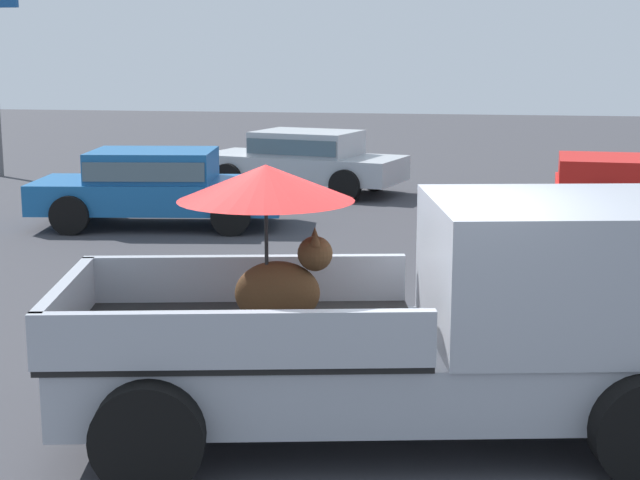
# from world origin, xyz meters

# --- Properties ---
(ground_plane) EXTENTS (80.00, 80.00, 0.00)m
(ground_plane) POSITION_xyz_m (0.00, 0.00, 0.00)
(ground_plane) COLOR #38383D
(pickup_truck_main) EXTENTS (5.33, 3.07, 2.17)m
(pickup_truck_main) POSITION_xyz_m (0.42, 0.10, 0.98)
(pickup_truck_main) COLOR black
(pickup_truck_main) RESTS_ON ground
(parked_sedan_near) EXTENTS (4.51, 2.44, 1.33)m
(parked_sedan_near) POSITION_xyz_m (-4.95, 8.74, 0.74)
(parked_sedan_near) COLOR black
(parked_sedan_near) RESTS_ON ground
(parked_sedan_far) EXTENTS (4.60, 2.73, 1.33)m
(parked_sedan_far) POSITION_xyz_m (-3.18, 13.20, 0.74)
(parked_sedan_far) COLOR black
(parked_sedan_far) RESTS_ON ground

